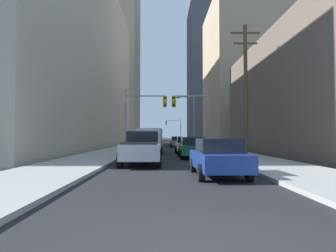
{
  "coord_description": "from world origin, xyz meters",
  "views": [
    {
      "loc": [
        -0.46,
        -3.84,
        1.64
      ],
      "look_at": [
        0.0,
        22.34,
        2.51
      ],
      "focal_mm": 31.03,
      "sensor_mm": 36.0,
      "label": 1
    }
  ],
  "objects_px": {
    "traffic_signal_far_right": "(174,126)",
    "traffic_signal_near_right": "(193,110)",
    "cargo_van_white": "(150,140)",
    "traffic_signal_near_left": "(144,110)",
    "sedan_beige": "(186,145)",
    "sedan_green": "(193,148)",
    "sedan_maroon": "(176,141)",
    "sedan_blue": "(218,157)",
    "pickup_truck_silver": "(142,148)",
    "sedan_grey": "(177,142)"
  },
  "relations": [
    {
      "from": "traffic_signal_near_left",
      "to": "traffic_signal_far_right",
      "type": "relative_size",
      "value": 1.0
    },
    {
      "from": "pickup_truck_silver",
      "to": "sedan_green",
      "type": "xyz_separation_m",
      "value": [
        3.36,
        4.58,
        -0.16
      ]
    },
    {
      "from": "pickup_truck_silver",
      "to": "traffic_signal_far_right",
      "type": "distance_m",
      "value": 55.89
    },
    {
      "from": "sedan_green",
      "to": "traffic_signal_near_right",
      "type": "height_order",
      "value": "traffic_signal_near_right"
    },
    {
      "from": "cargo_van_white",
      "to": "traffic_signal_near_left",
      "type": "distance_m",
      "value": 3.05
    },
    {
      "from": "sedan_green",
      "to": "traffic_signal_near_left",
      "type": "bearing_deg",
      "value": 122.75
    },
    {
      "from": "cargo_van_white",
      "to": "traffic_signal_far_right",
      "type": "xyz_separation_m",
      "value": [
        3.91,
        45.98,
        2.76
      ]
    },
    {
      "from": "sedan_grey",
      "to": "traffic_signal_far_right",
      "type": "height_order",
      "value": "traffic_signal_far_right"
    },
    {
      "from": "traffic_signal_near_left",
      "to": "sedan_blue",
      "type": "bearing_deg",
      "value": -75.48
    },
    {
      "from": "sedan_maroon",
      "to": "traffic_signal_near_right",
      "type": "bearing_deg",
      "value": -88.13
    },
    {
      "from": "sedan_green",
      "to": "sedan_beige",
      "type": "relative_size",
      "value": 1.0
    },
    {
      "from": "sedan_grey",
      "to": "traffic_signal_near_right",
      "type": "relative_size",
      "value": 0.7
    },
    {
      "from": "sedan_blue",
      "to": "sedan_grey",
      "type": "height_order",
      "value": "same"
    },
    {
      "from": "cargo_van_white",
      "to": "sedan_beige",
      "type": "height_order",
      "value": "cargo_van_white"
    },
    {
      "from": "pickup_truck_silver",
      "to": "traffic_signal_near_left",
      "type": "xyz_separation_m",
      "value": [
        -0.63,
        10.77,
        3.12
      ]
    },
    {
      "from": "sedan_maroon",
      "to": "traffic_signal_near_left",
      "type": "xyz_separation_m",
      "value": [
        -4.02,
        -20.81,
        3.28
      ]
    },
    {
      "from": "cargo_van_white",
      "to": "traffic_signal_near_left",
      "type": "bearing_deg",
      "value": 122.69
    },
    {
      "from": "traffic_signal_far_right",
      "to": "traffic_signal_near_left",
      "type": "bearing_deg",
      "value": -95.86
    },
    {
      "from": "pickup_truck_silver",
      "to": "traffic_signal_far_right",
      "type": "relative_size",
      "value": 0.91
    },
    {
      "from": "sedan_blue",
      "to": "traffic_signal_near_left",
      "type": "xyz_separation_m",
      "value": [
        -4.05,
        15.64,
        3.28
      ]
    },
    {
      "from": "pickup_truck_silver",
      "to": "sedan_maroon",
      "type": "xyz_separation_m",
      "value": [
        3.39,
        31.58,
        -0.16
      ]
    },
    {
      "from": "sedan_maroon",
      "to": "sedan_beige",
      "type": "bearing_deg",
      "value": -90.18
    },
    {
      "from": "sedan_beige",
      "to": "traffic_signal_far_right",
      "type": "distance_m",
      "value": 45.53
    },
    {
      "from": "traffic_signal_far_right",
      "to": "traffic_signal_near_right",
      "type": "bearing_deg",
      "value": -89.88
    },
    {
      "from": "cargo_van_white",
      "to": "traffic_signal_near_right",
      "type": "bearing_deg",
      "value": 15.24
    },
    {
      "from": "sedan_green",
      "to": "traffic_signal_near_right",
      "type": "distance_m",
      "value": 7.04
    },
    {
      "from": "sedan_grey",
      "to": "sedan_maroon",
      "type": "bearing_deg",
      "value": 88.44
    },
    {
      "from": "pickup_truck_silver",
      "to": "traffic_signal_near_right",
      "type": "relative_size",
      "value": 0.91
    },
    {
      "from": "traffic_signal_far_right",
      "to": "sedan_maroon",
      "type": "bearing_deg",
      "value": -91.4
    },
    {
      "from": "pickup_truck_silver",
      "to": "traffic_signal_near_left",
      "type": "relative_size",
      "value": 0.91
    },
    {
      "from": "cargo_van_white",
      "to": "traffic_signal_near_left",
      "type": "height_order",
      "value": "traffic_signal_near_left"
    },
    {
      "from": "sedan_blue",
      "to": "sedan_grey",
      "type": "relative_size",
      "value": 1.01
    },
    {
      "from": "sedan_beige",
      "to": "pickup_truck_silver",
      "type": "bearing_deg",
      "value": -107.95
    },
    {
      "from": "sedan_beige",
      "to": "traffic_signal_near_right",
      "type": "height_order",
      "value": "traffic_signal_near_right"
    },
    {
      "from": "sedan_beige",
      "to": "traffic_signal_far_right",
      "type": "xyz_separation_m",
      "value": [
        0.66,
        45.4,
        3.28
      ]
    },
    {
      "from": "traffic_signal_near_left",
      "to": "sedan_grey",
      "type": "bearing_deg",
      "value": 75.41
    },
    {
      "from": "pickup_truck_silver",
      "to": "sedan_beige",
      "type": "bearing_deg",
      "value": 72.05
    },
    {
      "from": "sedan_grey",
      "to": "traffic_signal_far_right",
      "type": "relative_size",
      "value": 0.7
    },
    {
      "from": "traffic_signal_near_left",
      "to": "traffic_signal_far_right",
      "type": "distance_m",
      "value": 45.12
    },
    {
      "from": "traffic_signal_near_right",
      "to": "traffic_signal_far_right",
      "type": "distance_m",
      "value": 44.89
    },
    {
      "from": "pickup_truck_silver",
      "to": "sedan_green",
      "type": "relative_size",
      "value": 1.29
    },
    {
      "from": "cargo_van_white",
      "to": "sedan_beige",
      "type": "bearing_deg",
      "value": 10.02
    },
    {
      "from": "sedan_beige",
      "to": "sedan_maroon",
      "type": "distance_m",
      "value": 21.32
    },
    {
      "from": "sedan_grey",
      "to": "sedan_green",
      "type": "bearing_deg",
      "value": -89.65
    },
    {
      "from": "cargo_van_white",
      "to": "sedan_green",
      "type": "distance_m",
      "value": 6.09
    },
    {
      "from": "sedan_beige",
      "to": "traffic_signal_near_right",
      "type": "relative_size",
      "value": 0.7
    },
    {
      "from": "pickup_truck_silver",
      "to": "traffic_signal_near_right",
      "type": "distance_m",
      "value": 11.93
    },
    {
      "from": "cargo_van_white",
      "to": "sedan_blue",
      "type": "bearing_deg",
      "value": -77.03
    },
    {
      "from": "cargo_van_white",
      "to": "traffic_signal_near_right",
      "type": "relative_size",
      "value": 0.88
    },
    {
      "from": "sedan_blue",
      "to": "traffic_signal_near_right",
      "type": "xyz_separation_m",
      "value": [
        0.65,
        15.64,
        3.27
      ]
    }
  ]
}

